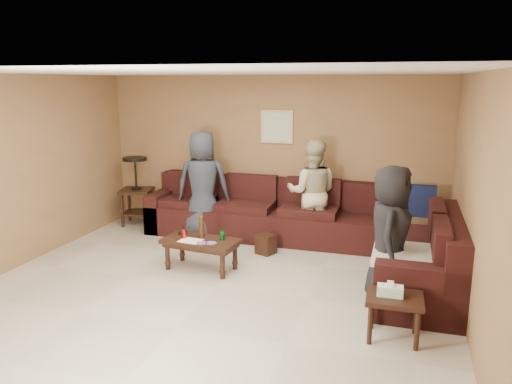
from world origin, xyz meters
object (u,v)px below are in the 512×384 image
at_px(person_middle, 312,192).
at_px(sectional_sofa, 308,231).
at_px(waste_bin, 266,244).
at_px(person_right, 390,235).
at_px(end_table_left, 136,190).
at_px(person_left, 203,185).
at_px(side_table_right, 394,302).
at_px(coffee_table, 201,243).

bearing_deg(person_middle, sectional_sofa, 87.72).
height_order(waste_bin, person_right, person_right).
xyz_separation_m(end_table_left, person_middle, (3.04, -0.15, 0.18)).
height_order(sectional_sofa, waste_bin, sectional_sofa).
bearing_deg(person_middle, person_left, -0.55).
bearing_deg(side_table_right, person_left, 140.39).
xyz_separation_m(coffee_table, side_table_right, (2.45, -1.14, 0.03)).
bearing_deg(sectional_sofa, waste_bin, -160.71).
xyz_separation_m(end_table_left, person_left, (1.36, -0.33, 0.23)).
xyz_separation_m(coffee_table, person_middle, (1.17, 1.49, 0.43)).
height_order(sectional_sofa, side_table_right, sectional_sofa).
height_order(end_table_left, waste_bin, end_table_left).
distance_m(person_left, person_right, 3.28).
height_order(sectional_sofa, person_right, person_right).
bearing_deg(end_table_left, person_right, -24.24).
height_order(side_table_right, person_left, person_left).
bearing_deg(end_table_left, coffee_table, -41.20).
relative_size(coffee_table, waste_bin, 3.69).
bearing_deg(person_left, coffee_table, 97.45).
bearing_deg(end_table_left, person_left, -13.56).
relative_size(person_left, person_middle, 1.07).
bearing_deg(side_table_right, sectional_sofa, 119.96).
height_order(end_table_left, person_left, person_left).
bearing_deg(person_left, side_table_right, 126.59).
bearing_deg(side_table_right, coffee_table, 155.10).
bearing_deg(person_left, person_right, 137.41).
xyz_separation_m(end_table_left, waste_bin, (2.52, -0.81, -0.47)).
relative_size(end_table_left, person_middle, 0.74).
relative_size(coffee_table, side_table_right, 1.78).
height_order(coffee_table, end_table_left, end_table_left).
bearing_deg(waste_bin, person_middle, 51.64).
distance_m(side_table_right, waste_bin, 2.68).
xyz_separation_m(sectional_sofa, waste_bin, (-0.56, -0.20, -0.19)).
distance_m(sectional_sofa, person_middle, 0.66).
xyz_separation_m(person_middle, person_right, (1.19, -1.75, -0.02)).
relative_size(sectional_sofa, coffee_table, 4.52).
bearing_deg(person_left, person_middle, 172.22).
height_order(side_table_right, waste_bin, side_table_right).
bearing_deg(end_table_left, person_middle, -2.85).
bearing_deg(coffee_table, end_table_left, 138.80).
height_order(side_table_right, person_middle, person_middle).
xyz_separation_m(end_table_left, side_table_right, (4.32, -2.78, -0.23)).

